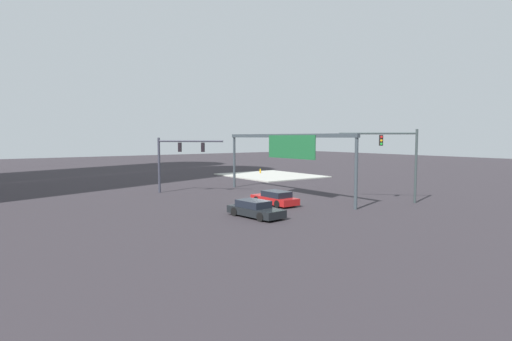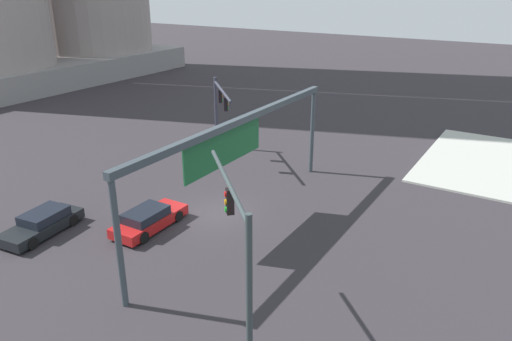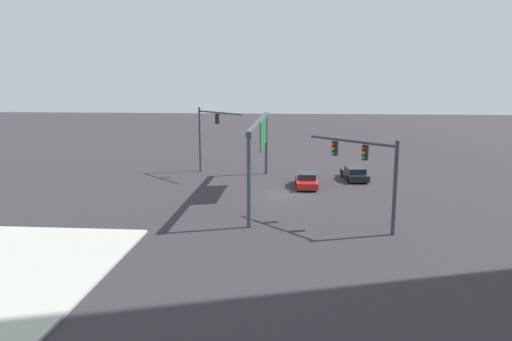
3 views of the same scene
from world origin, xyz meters
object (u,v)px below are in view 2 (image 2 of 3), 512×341
object	(u,v)px
traffic_signal_opposite_side	(239,248)
sedan_car_waiting_far	(42,223)
sedan_car_approaching	(149,219)
traffic_signal_near_corner	(219,104)

from	to	relation	value
traffic_signal_opposite_side	sedan_car_waiting_far	size ratio (longest dim) A/B	1.39
sedan_car_approaching	sedan_car_waiting_far	bearing A→B (deg)	125.73
traffic_signal_opposite_side	sedan_car_approaching	distance (m)	11.65
traffic_signal_near_corner	sedan_car_waiting_far	xyz separation A→B (m)	(-15.19, 0.90, -3.49)
traffic_signal_near_corner	sedan_car_waiting_far	distance (m)	15.61
traffic_signal_near_corner	traffic_signal_opposite_side	world-z (taller)	traffic_signal_opposite_side
traffic_signal_opposite_side	sedan_car_approaching	bearing A→B (deg)	15.21
traffic_signal_near_corner	traffic_signal_opposite_side	xyz separation A→B (m)	(-17.20, -13.19, 0.41)
traffic_signal_near_corner	sedan_car_approaching	world-z (taller)	traffic_signal_near_corner
traffic_signal_opposite_side	sedan_car_approaching	xyz separation A→B (m)	(5.39, 9.57, -3.90)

